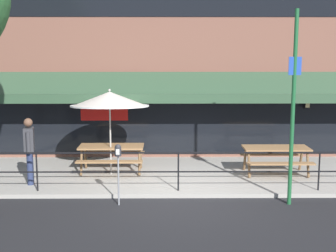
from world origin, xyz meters
TOP-DOWN VIEW (x-y plane):
  - ground_plane at (0.00, 0.00)m, footprint 120.00×120.00m
  - patio_deck at (0.00, 2.00)m, footprint 15.00×4.00m
  - restaurant_building at (0.00, 4.22)m, footprint 15.00×1.60m
  - patio_railing at (0.00, 0.30)m, footprint 13.84×0.04m
  - picnic_table_left at (-1.83, 2.09)m, footprint 1.80×1.42m
  - picnic_table_centre at (2.75, 1.84)m, footprint 1.80×1.42m
  - patio_umbrella_left at (-1.83, 1.90)m, footprint 2.14×2.14m
  - pedestrian_walking at (-3.80, 0.94)m, footprint 0.31×0.61m
  - parking_meter_near at (-1.39, -0.48)m, footprint 0.15×0.16m
  - street_sign_pole at (2.54, -0.45)m, footprint 0.28×0.09m

SIDE VIEW (x-z plane):
  - ground_plane at x=0.00m, z-range 0.00..0.00m
  - patio_deck at x=0.00m, z-range 0.00..0.10m
  - picnic_table_left at x=-1.83m, z-range 0.33..1.08m
  - picnic_table_centre at x=2.75m, z-range 0.33..1.08m
  - patio_railing at x=0.00m, z-range 0.32..1.28m
  - pedestrian_walking at x=-3.80m, z-range 0.20..1.91m
  - parking_meter_near at x=-1.39m, z-range 0.44..1.86m
  - patio_umbrella_left at x=-1.83m, z-range 0.99..3.37m
  - street_sign_pole at x=2.54m, z-range 0.06..4.46m
  - restaurant_building at x=0.00m, z-range -0.03..7.45m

